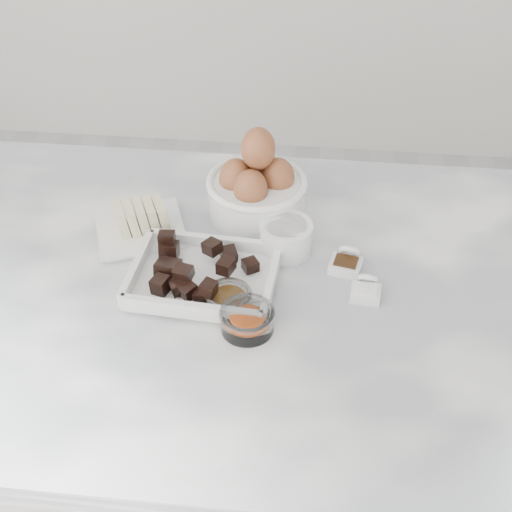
{
  "coord_description": "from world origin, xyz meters",
  "views": [
    {
      "loc": [
        0.11,
        -0.86,
        1.73
      ],
      "look_at": [
        0.02,
        0.03,
        0.98
      ],
      "focal_mm": 50.0,
      "sensor_mm": 36.0,
      "label": 1
    }
  ],
  "objects": [
    {
      "name": "sugar_ramekin",
      "position": [
        0.06,
        0.1,
        0.97
      ],
      "size": [
        0.09,
        0.09,
        0.05
      ],
      "color": "white",
      "rests_on": "marble_slab"
    },
    {
      "name": "vanilla_spoon",
      "position": [
        0.17,
        0.06,
        0.95
      ],
      "size": [
        0.06,
        0.07,
        0.04
      ],
      "color": "white",
      "rests_on": "marble_slab"
    },
    {
      "name": "cabinet",
      "position": [
        0.0,
        0.0,
        0.45
      ],
      "size": [
        1.1,
        0.7,
        0.9
      ],
      "primitive_type": "cube",
      "color": "beige",
      "rests_on": "ground"
    },
    {
      "name": "butter_plate",
      "position": [
        -0.2,
        0.12,
        0.96
      ],
      "size": [
        0.19,
        0.19,
        0.06
      ],
      "color": "white",
      "rests_on": "marble_slab"
    },
    {
      "name": "zest_bowl",
      "position": [
        0.02,
        -0.1,
        0.96
      ],
      "size": [
        0.09,
        0.09,
        0.04
      ],
      "color": "white",
      "rests_on": "marble_slab"
    },
    {
      "name": "egg_bowl",
      "position": [
        0.0,
        0.2,
        1.0
      ],
      "size": [
        0.18,
        0.18,
        0.18
      ],
      "color": "white",
      "rests_on": "marble_slab"
    },
    {
      "name": "marble_slab",
      "position": [
        0.0,
        0.0,
        0.92
      ],
      "size": [
        1.2,
        0.8,
        0.04
      ],
      "primitive_type": "cube",
      "color": "white",
      "rests_on": "cabinet"
    },
    {
      "name": "salt_spoon",
      "position": [
        0.2,
        -0.0,
        0.95
      ],
      "size": [
        0.05,
        0.06,
        0.04
      ],
      "color": "white",
      "rests_on": "marble_slab"
    },
    {
      "name": "honey_bowl",
      "position": [
        -0.01,
        -0.05,
        0.96
      ],
      "size": [
        0.07,
        0.07,
        0.03
      ],
      "color": "white",
      "rests_on": "marble_slab"
    },
    {
      "name": "chocolate_dish",
      "position": [
        -0.06,
        -0.0,
        0.96
      ],
      "size": [
        0.25,
        0.2,
        0.06
      ],
      "color": "white",
      "rests_on": "marble_slab"
    },
    {
      "name": "room_shell",
      "position": [
        0.0,
        0.0,
        1.4
      ],
      "size": [
        4.0,
        4.0,
        2.8
      ],
      "primitive_type": null,
      "color": "silver",
      "rests_on": "ground"
    }
  ]
}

